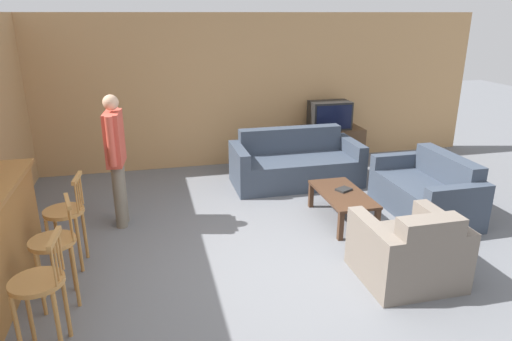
{
  "coord_description": "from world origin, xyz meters",
  "views": [
    {
      "loc": [
        -1.32,
        -4.08,
        2.59
      ],
      "look_at": [
        -0.14,
        0.8,
        0.85
      ],
      "focal_mm": 32.0,
      "sensor_mm": 36.0,
      "label": 1
    }
  ],
  "objects_px": {
    "tv": "(330,115)",
    "person_by_window": "(116,154)",
    "couch_far": "(295,165)",
    "book_on_table": "(344,189)",
    "bar_chair_far": "(66,218)",
    "tv_unit": "(328,145)",
    "bar_chair_mid": "(55,248)",
    "bar_chair_near": "(40,290)",
    "coffee_table": "(342,197)",
    "loveseat_right": "(427,192)",
    "armchair_near": "(408,252)"
  },
  "relations": [
    {
      "from": "armchair_near",
      "to": "person_by_window",
      "type": "bearing_deg",
      "value": 144.85
    },
    {
      "from": "coffee_table",
      "to": "book_on_table",
      "type": "xyz_separation_m",
      "value": [
        0.05,
        0.07,
        0.07
      ]
    },
    {
      "from": "coffee_table",
      "to": "book_on_table",
      "type": "bearing_deg",
      "value": 57.64
    },
    {
      "from": "bar_chair_near",
      "to": "armchair_near",
      "type": "height_order",
      "value": "bar_chair_near"
    },
    {
      "from": "armchair_near",
      "to": "tv",
      "type": "relative_size",
      "value": 1.31
    },
    {
      "from": "bar_chair_near",
      "to": "armchair_near",
      "type": "bearing_deg",
      "value": 4.46
    },
    {
      "from": "bar_chair_near",
      "to": "tv_unit",
      "type": "distance_m",
      "value": 5.76
    },
    {
      "from": "couch_far",
      "to": "tv",
      "type": "distance_m",
      "value": 1.39
    },
    {
      "from": "bar_chair_far",
      "to": "coffee_table",
      "type": "height_order",
      "value": "bar_chair_far"
    },
    {
      "from": "book_on_table",
      "to": "person_by_window",
      "type": "xyz_separation_m",
      "value": [
        -2.84,
        0.49,
        0.54
      ]
    },
    {
      "from": "bar_chair_near",
      "to": "coffee_table",
      "type": "height_order",
      "value": "bar_chair_near"
    },
    {
      "from": "bar_chair_far",
      "to": "tv_unit",
      "type": "bearing_deg",
      "value": 34.05
    },
    {
      "from": "armchair_near",
      "to": "book_on_table",
      "type": "height_order",
      "value": "armchair_near"
    },
    {
      "from": "tv",
      "to": "person_by_window",
      "type": "bearing_deg",
      "value": -153.05
    },
    {
      "from": "tv_unit",
      "to": "person_by_window",
      "type": "relative_size",
      "value": 0.73
    },
    {
      "from": "bar_chair_near",
      "to": "loveseat_right",
      "type": "bearing_deg",
      "value": 20.51
    },
    {
      "from": "armchair_near",
      "to": "tv_unit",
      "type": "distance_m",
      "value": 3.89
    },
    {
      "from": "bar_chair_mid",
      "to": "book_on_table",
      "type": "xyz_separation_m",
      "value": [
        3.33,
        1.11,
        -0.16
      ]
    },
    {
      "from": "bar_chair_near",
      "to": "tv_unit",
      "type": "bearing_deg",
      "value": 45.29
    },
    {
      "from": "loveseat_right",
      "to": "tv_unit",
      "type": "bearing_deg",
      "value": 100.58
    },
    {
      "from": "bar_chair_mid",
      "to": "armchair_near",
      "type": "height_order",
      "value": "bar_chair_mid"
    },
    {
      "from": "couch_far",
      "to": "book_on_table",
      "type": "bearing_deg",
      "value": -82.15
    },
    {
      "from": "tv",
      "to": "bar_chair_near",
      "type": "bearing_deg",
      "value": -134.73
    },
    {
      "from": "book_on_table",
      "to": "loveseat_right",
      "type": "bearing_deg",
      "value": -5.44
    },
    {
      "from": "bar_chair_near",
      "to": "book_on_table",
      "type": "xyz_separation_m",
      "value": [
        3.33,
        1.79,
        -0.16
      ]
    },
    {
      "from": "bar_chair_far",
      "to": "armchair_near",
      "type": "xyz_separation_m",
      "value": [
        3.36,
        -1.09,
        -0.26
      ]
    },
    {
      "from": "coffee_table",
      "to": "couch_far",
      "type": "bearing_deg",
      "value": 95.76
    },
    {
      "from": "bar_chair_near",
      "to": "loveseat_right",
      "type": "xyz_separation_m",
      "value": [
        4.5,
        1.68,
        -0.27
      ]
    },
    {
      "from": "tv_unit",
      "to": "bar_chair_mid",
      "type": "bearing_deg",
      "value": -139.89
    },
    {
      "from": "bar_chair_mid",
      "to": "person_by_window",
      "type": "relative_size",
      "value": 0.61
    },
    {
      "from": "tv",
      "to": "person_by_window",
      "type": "height_order",
      "value": "person_by_window"
    },
    {
      "from": "bar_chair_mid",
      "to": "book_on_table",
      "type": "height_order",
      "value": "bar_chair_mid"
    },
    {
      "from": "armchair_near",
      "to": "tv",
      "type": "distance_m",
      "value": 3.93
    },
    {
      "from": "bar_chair_near",
      "to": "person_by_window",
      "type": "relative_size",
      "value": 0.61
    },
    {
      "from": "book_on_table",
      "to": "person_by_window",
      "type": "relative_size",
      "value": 0.14
    },
    {
      "from": "book_on_table",
      "to": "person_by_window",
      "type": "bearing_deg",
      "value": 170.26
    },
    {
      "from": "bar_chair_far",
      "to": "tv_unit",
      "type": "xyz_separation_m",
      "value": [
        4.05,
        2.74,
        -0.25
      ]
    },
    {
      "from": "person_by_window",
      "to": "couch_far",
      "type": "bearing_deg",
      "value": 19.46
    },
    {
      "from": "bar_chair_near",
      "to": "book_on_table",
      "type": "distance_m",
      "value": 3.79
    },
    {
      "from": "tv_unit",
      "to": "bar_chair_far",
      "type": "bearing_deg",
      "value": -145.95
    },
    {
      "from": "couch_far",
      "to": "coffee_table",
      "type": "distance_m",
      "value": 1.5
    },
    {
      "from": "bar_chair_mid",
      "to": "person_by_window",
      "type": "distance_m",
      "value": 1.72
    },
    {
      "from": "bar_chair_far",
      "to": "tv_unit",
      "type": "relative_size",
      "value": 0.83
    },
    {
      "from": "coffee_table",
      "to": "book_on_table",
      "type": "height_order",
      "value": "book_on_table"
    },
    {
      "from": "armchair_near",
      "to": "loveseat_right",
      "type": "bearing_deg",
      "value": 51.35
    },
    {
      "from": "bar_chair_far",
      "to": "loveseat_right",
      "type": "bearing_deg",
      "value": 4.18
    },
    {
      "from": "loveseat_right",
      "to": "coffee_table",
      "type": "relative_size",
      "value": 1.39
    },
    {
      "from": "bar_chair_near",
      "to": "book_on_table",
      "type": "relative_size",
      "value": 4.34
    },
    {
      "from": "loveseat_right",
      "to": "coffee_table",
      "type": "distance_m",
      "value": 1.21
    },
    {
      "from": "tv",
      "to": "book_on_table",
      "type": "height_order",
      "value": "tv"
    }
  ]
}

